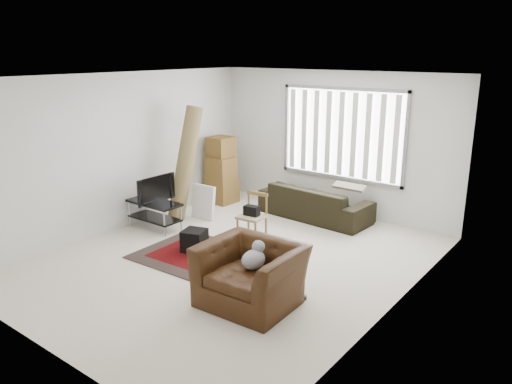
# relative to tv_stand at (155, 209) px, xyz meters

# --- Properties ---
(room) EXTENTS (6.00, 6.02, 2.71)m
(room) POSITION_rel_tv_stand_xyz_m (1.98, 0.30, 1.39)
(room) COLOR beige
(room) RESTS_ON ground
(persian_rug) EXTENTS (2.24, 1.54, 0.02)m
(persian_rug) POSITION_rel_tv_stand_xyz_m (1.65, -0.41, -0.35)
(persian_rug) COLOR black
(persian_rug) RESTS_ON ground
(tv_stand) EXTENTS (1.01, 0.45, 0.50)m
(tv_stand) POSITION_rel_tv_stand_xyz_m (0.00, 0.00, 0.00)
(tv_stand) COLOR black
(tv_stand) RESTS_ON ground
(tv) EXTENTS (0.11, 0.82, 0.47)m
(tv) POSITION_rel_tv_stand_xyz_m (0.00, -0.00, 0.38)
(tv) COLOR black
(tv) RESTS_ON tv_stand
(subwoofer) EXTENTS (0.43, 0.43, 0.34)m
(subwoofer) POSITION_rel_tv_stand_xyz_m (1.28, -0.33, -0.18)
(subwoofer) COLOR black
(subwoofer) RESTS_ON persian_rug
(moving_boxes) EXTENTS (0.57, 0.53, 1.36)m
(moving_boxes) POSITION_rel_tv_stand_xyz_m (-0.14, 1.94, 0.27)
(moving_boxes) COLOR brown
(moving_boxes) RESTS_ON ground
(white_flatpack) EXTENTS (0.50, 0.17, 0.64)m
(white_flatpack) POSITION_rel_tv_stand_xyz_m (0.28, 0.95, -0.05)
(white_flatpack) COLOR silver
(white_flatpack) RESTS_ON ground
(rolled_rug) EXTENTS (0.43, 0.87, 2.09)m
(rolled_rug) POSITION_rel_tv_stand_xyz_m (-0.05, 0.85, 0.68)
(rolled_rug) COLOR olive
(rolled_rug) RESTS_ON ground
(sofa) EXTENTS (2.18, 1.05, 0.82)m
(sofa) POSITION_rel_tv_stand_xyz_m (1.92, 2.24, 0.04)
(sofa) COLOR black
(sofa) RESTS_ON ground
(side_chair) EXTENTS (0.46, 0.46, 0.77)m
(side_chair) POSITION_rel_tv_stand_xyz_m (1.64, 0.69, 0.06)
(side_chair) COLOR tan
(side_chair) RESTS_ON ground
(armchair) EXTENTS (1.22, 1.07, 0.87)m
(armchair) POSITION_rel_tv_stand_xyz_m (3.00, -1.09, 0.08)
(armchair) COLOR #341B0A
(armchair) RESTS_ON ground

